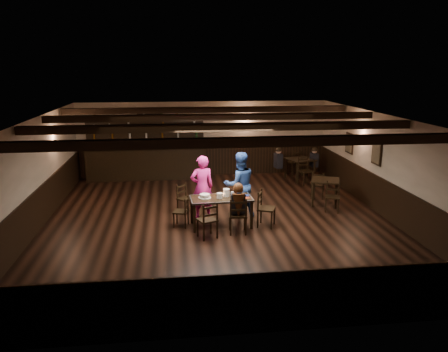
{
  "coord_description": "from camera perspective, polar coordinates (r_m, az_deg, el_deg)",
  "views": [
    {
      "loc": [
        -1.12,
        -10.74,
        3.96
      ],
      "look_at": [
        0.18,
        0.2,
        1.16
      ],
      "focal_mm": 35.0,
      "sensor_mm": 36.0,
      "label": 1
    }
  ],
  "objects": [
    {
      "name": "pepper_shaker",
      "position": [
        10.91,
        1.62,
        -2.61
      ],
      "size": [
        0.03,
        0.03,
        0.08
      ],
      "primitive_type": "cylinder",
      "color": "#A5A8AD",
      "rests_on": "dining_table"
    },
    {
      "name": "chair_near_left",
      "position": [
        10.2,
        -2.01,
        -5.49
      ],
      "size": [
        0.52,
        0.51,
        0.88
      ],
      "color": "black",
      "rests_on": "ground"
    },
    {
      "name": "dining_table",
      "position": [
        10.93,
        -0.38,
        -3.25
      ],
      "size": [
        1.58,
        0.85,
        0.75
      ],
      "color": "black",
      "rests_on": "ground"
    },
    {
      "name": "salt_shaker",
      "position": [
        10.88,
        1.67,
        -2.62
      ],
      "size": [
        0.04,
        0.04,
        0.09
      ],
      "primitive_type": "cylinder",
      "color": "silver",
      "rests_on": "dining_table"
    },
    {
      "name": "man_blue",
      "position": [
        11.58,
        2.05,
        -1.15
      ],
      "size": [
        0.95,
        0.79,
        1.76
      ],
      "primitive_type": "imported",
      "rotation": [
        0.0,
        0.0,
        3.3
      ],
      "color": "navy",
      "rests_on": "ground"
    },
    {
      "name": "chair_near_right",
      "position": [
        10.46,
        1.85,
        -4.87
      ],
      "size": [
        0.45,
        0.43,
        0.91
      ],
      "color": "black",
      "rests_on": "ground"
    },
    {
      "name": "bg_patron_right",
      "position": [
        15.74,
        11.7,
        2.42
      ],
      "size": [
        0.23,
        0.35,
        0.69
      ],
      "color": "black",
      "rests_on": "ground"
    },
    {
      "name": "back_table_a",
      "position": [
        12.98,
        13.08,
        -0.89
      ],
      "size": [
        1.01,
        1.01,
        0.75
      ],
      "color": "black",
      "rests_on": "ground"
    },
    {
      "name": "menu_blue",
      "position": [
        11.09,
        2.5,
        -2.53
      ],
      "size": [
        0.35,
        0.3,
        0.0
      ],
      "primitive_type": "cube",
      "rotation": [
        0.0,
        0.0,
        -0.39
      ],
      "color": "navy",
      "rests_on": "dining_table"
    },
    {
      "name": "cake",
      "position": [
        10.88,
        -2.53,
        -2.64
      ],
      "size": [
        0.31,
        0.31,
        0.1
      ],
      "color": "white",
      "rests_on": "dining_table"
    },
    {
      "name": "chair_far_pushed",
      "position": [
        12.06,
        -5.28,
        -2.59
      ],
      "size": [
        0.52,
        0.52,
        0.81
      ],
      "color": "black",
      "rests_on": "ground"
    },
    {
      "name": "back_table_b",
      "position": [
        15.69,
        9.9,
        1.89
      ],
      "size": [
        1.1,
        1.1,
        0.75
      ],
      "color": "black",
      "rests_on": "ground"
    },
    {
      "name": "chair_end_left",
      "position": [
        11.02,
        -5.32,
        -4.34
      ],
      "size": [
        0.43,
        0.44,
        0.78
      ],
      "color": "black",
      "rests_on": "ground"
    },
    {
      "name": "bar_counter",
      "position": [
        15.82,
        -10.11,
        2.26
      ],
      "size": [
        4.33,
        0.7,
        2.2
      ],
      "color": "black",
      "rests_on": "ground"
    },
    {
      "name": "room_shell",
      "position": [
        11.06,
        -0.79,
        2.73
      ],
      "size": [
        9.02,
        10.02,
        2.71
      ],
      "color": "beige",
      "rests_on": "ground"
    },
    {
      "name": "woman_pink",
      "position": [
        11.47,
        -2.88,
        -1.48
      ],
      "size": [
        0.68,
        0.51,
        1.7
      ],
      "primitive_type": "imported",
      "rotation": [
        0.0,
        0.0,
        3.32
      ],
      "color": "#E51E8F",
      "rests_on": "ground"
    },
    {
      "name": "chair_end_right",
      "position": [
        11.03,
        5.16,
        -3.84
      ],
      "size": [
        0.55,
        0.56,
        0.92
      ],
      "color": "black",
      "rests_on": "ground"
    },
    {
      "name": "drink_glass",
      "position": [
        11.05,
        1.08,
        -2.32
      ],
      "size": [
        0.07,
        0.07,
        0.1
      ],
      "primitive_type": "cylinder",
      "color": "silver",
      "rests_on": "dining_table"
    },
    {
      "name": "ground",
      "position": [
        11.5,
        -0.78,
        -5.86
      ],
      "size": [
        10.0,
        10.0,
        0.0
      ],
      "primitive_type": "plane",
      "color": "black",
      "rests_on": "ground"
    },
    {
      "name": "bg_patron_left",
      "position": [
        15.36,
        7.11,
        2.39
      ],
      "size": [
        0.26,
        0.38,
        0.72
      ],
      "color": "black",
      "rests_on": "ground"
    },
    {
      "name": "tea_light",
      "position": [
        11.03,
        -0.31,
        -2.5
      ],
      "size": [
        0.06,
        0.06,
        0.06
      ],
      "color": "#A5A8AD",
      "rests_on": "dining_table"
    },
    {
      "name": "menu_red",
      "position": [
        10.89,
        2.41,
        -2.85
      ],
      "size": [
        0.41,
        0.35,
        0.0
      ],
      "primitive_type": "cube",
      "rotation": [
        0.0,
        0.0,
        0.35
      ],
      "color": "maroon",
      "rests_on": "dining_table"
    },
    {
      "name": "plate_stack_a",
      "position": [
        10.82,
        -0.57,
        -2.58
      ],
      "size": [
        0.15,
        0.15,
        0.14
      ],
      "primitive_type": "cylinder",
      "color": "white",
      "rests_on": "dining_table"
    },
    {
      "name": "seated_person",
      "position": [
        10.42,
        1.84,
        -3.19
      ],
      "size": [
        0.34,
        0.51,
        0.83
      ],
      "color": "black",
      "rests_on": "ground"
    },
    {
      "name": "plate_stack_b",
      "position": [
        10.98,
        0.3,
        -2.17
      ],
      "size": [
        0.17,
        0.17,
        0.2
      ],
      "primitive_type": "cylinder",
      "color": "white",
      "rests_on": "dining_table"
    }
  ]
}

